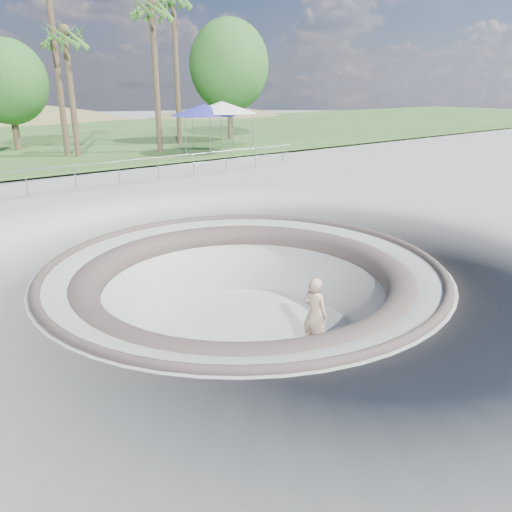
% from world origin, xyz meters
% --- Properties ---
extents(ground, '(180.00, 180.00, 0.00)m').
position_xyz_m(ground, '(0.00, 0.00, 0.00)').
color(ground, '#A8A8A2').
rests_on(ground, ground).
extents(skate_bowl, '(14.00, 14.00, 4.10)m').
position_xyz_m(skate_bowl, '(0.00, 0.00, -1.83)').
color(skate_bowl, '#A8A8A2').
rests_on(skate_bowl, ground).
extents(safety_railing, '(25.00, 0.06, 1.03)m').
position_xyz_m(safety_railing, '(0.00, 12.00, 0.69)').
color(safety_railing, gray).
rests_on(safety_railing, ground).
extents(skateboard, '(0.84, 0.49, 0.08)m').
position_xyz_m(skateboard, '(0.69, -1.95, -1.83)').
color(skateboard, olive).
rests_on(skateboard, ground).
extents(skater, '(0.54, 0.75, 1.91)m').
position_xyz_m(skater, '(0.69, -1.95, -0.86)').
color(skater, tan).
rests_on(skater, skateboard).
extents(canopy_white, '(6.18, 6.18, 3.18)m').
position_xyz_m(canopy_white, '(11.98, 18.00, 3.07)').
color(canopy_white, gray).
rests_on(canopy_white, ground).
extents(canopy_blue, '(5.53, 5.53, 3.03)m').
position_xyz_m(canopy_blue, '(10.72, 18.25, 2.93)').
color(canopy_blue, gray).
rests_on(canopy_blue, ground).
extents(palm_d, '(2.60, 2.60, 8.02)m').
position_xyz_m(palm_d, '(3.56, 21.49, 6.97)').
color(palm_d, brown).
rests_on(palm_d, ground).
extents(palm_e, '(2.60, 2.60, 9.81)m').
position_xyz_m(palm_e, '(8.62, 20.37, 8.64)').
color(palm_e, brown).
rests_on(palm_e, ground).
extents(palm_f, '(2.60, 2.60, 11.13)m').
position_xyz_m(palm_f, '(12.08, 23.72, 9.86)').
color(palm_f, brown).
rests_on(palm_f, ground).
extents(bushy_tree_mid, '(4.98, 4.53, 7.19)m').
position_xyz_m(bushy_tree_mid, '(1.56, 27.23, 4.62)').
color(bushy_tree_mid, brown).
rests_on(bushy_tree_mid, ground).
extents(bushy_tree_right, '(6.36, 5.79, 9.18)m').
position_xyz_m(bushy_tree_right, '(16.94, 23.95, 5.87)').
color(bushy_tree_right, brown).
rests_on(bushy_tree_right, ground).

